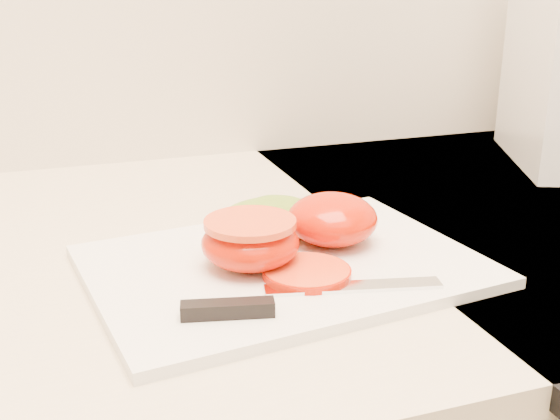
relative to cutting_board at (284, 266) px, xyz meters
name	(u,v)px	position (x,y,z in m)	size (l,w,h in m)	color
cutting_board	(284,266)	(0.00, 0.00, 0.00)	(0.34, 0.24, 0.01)	white
tomato_half_dome	(332,219)	(0.06, 0.03, 0.03)	(0.09, 0.09, 0.05)	red
tomato_half_cut	(250,241)	(-0.03, 0.00, 0.03)	(0.09, 0.09, 0.04)	red
tomato_slice_0	(307,272)	(0.01, -0.04, 0.01)	(0.07, 0.07, 0.01)	orange
lettuce_leaf_0	(276,218)	(0.02, 0.08, 0.02)	(0.11, 0.08, 0.02)	olive
knife	(280,300)	(-0.03, -0.08, 0.01)	(0.22, 0.05, 0.01)	silver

